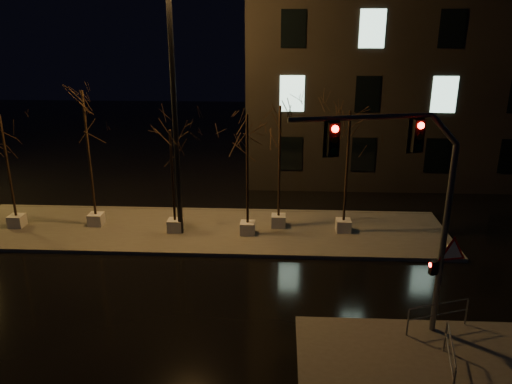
{
  "coord_description": "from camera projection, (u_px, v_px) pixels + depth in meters",
  "views": [
    {
      "loc": [
        3.42,
        -14.94,
        9.17
      ],
      "look_at": [
        2.49,
        3.57,
        2.8
      ],
      "focal_mm": 35.0,
      "sensor_mm": 36.0,
      "label": 1
    }
  ],
  "objects": [
    {
      "name": "ground",
      "position": [
        179.0,
        301.0,
        17.25
      ],
      "size": [
        90.0,
        90.0,
        0.0
      ],
      "primitive_type": "plane",
      "color": "black",
      "rests_on": "ground"
    },
    {
      "name": "median",
      "position": [
        205.0,
        230.0,
        22.89
      ],
      "size": [
        22.0,
        5.0,
        0.15
      ],
      "primitive_type": "cube",
      "color": "#47453F",
      "rests_on": "ground"
    },
    {
      "name": "sidewalk_corner",
      "position": [
        427.0,
        374.0,
        13.56
      ],
      "size": [
        7.0,
        5.0,
        0.15
      ],
      "primitive_type": "cube",
      "color": "#47453F",
      "rests_on": "ground"
    },
    {
      "name": "building",
      "position": [
        451.0,
        49.0,
        31.15
      ],
      "size": [
        25.0,
        12.0,
        15.0
      ],
      "primitive_type": "cube",
      "color": "black",
      "rests_on": "ground"
    },
    {
      "name": "tree_0",
      "position": [
        4.0,
        141.0,
        21.81
      ],
      "size": [
        1.8,
        1.8,
        5.34
      ],
      "color": "beige",
      "rests_on": "median"
    },
    {
      "name": "tree_1",
      "position": [
        85.0,
        122.0,
        21.72
      ],
      "size": [
        1.8,
        1.8,
        6.38
      ],
      "color": "beige",
      "rests_on": "median"
    },
    {
      "name": "tree_2",
      "position": [
        171.0,
        153.0,
        21.44
      ],
      "size": [
        1.8,
        1.8,
        4.77
      ],
      "color": "beige",
      "rests_on": "median"
    },
    {
      "name": "tree_3",
      "position": [
        247.0,
        142.0,
        20.97
      ],
      "size": [
        1.8,
        1.8,
        5.51
      ],
      "color": "beige",
      "rests_on": "median"
    },
    {
      "name": "tree_4",
      "position": [
        280.0,
        134.0,
        21.71
      ],
      "size": [
        1.8,
        1.8,
        5.74
      ],
      "color": "beige",
      "rests_on": "median"
    },
    {
      "name": "tree_5",
      "position": [
        349.0,
        139.0,
        21.21
      ],
      "size": [
        1.8,
        1.8,
        5.62
      ],
      "color": "beige",
      "rests_on": "median"
    },
    {
      "name": "traffic_signal_mast",
      "position": [
        414.0,
        196.0,
        13.76
      ],
      "size": [
        5.41,
        1.32,
        6.75
      ],
      "rotation": [
        0.0,
        0.0,
        0.24
      ],
      "color": "#575A5F",
      "rests_on": "sidewalk_corner"
    },
    {
      "name": "streetlight_main",
      "position": [
        173.0,
        86.0,
        20.32
      ],
      "size": [
        2.82,
        0.38,
        11.31
      ],
      "rotation": [
        0.0,
        0.0,
        0.02
      ],
      "color": "black",
      "rests_on": "median"
    },
    {
      "name": "guard_rail_a",
      "position": [
        438.0,
        312.0,
        15.2
      ],
      "size": [
        2.02,
        0.74,
        0.92
      ],
      "rotation": [
        0.0,
        0.0,
        0.34
      ],
      "color": "#575A5F",
      "rests_on": "sidewalk_corner"
    },
    {
      "name": "guard_rail_b",
      "position": [
        450.0,
        354.0,
        13.22
      ],
      "size": [
        0.49,
        2.11,
        1.02
      ],
      "rotation": [
        0.0,
        0.0,
        1.36
      ],
      "color": "#575A5F",
      "rests_on": "sidewalk_corner"
    }
  ]
}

